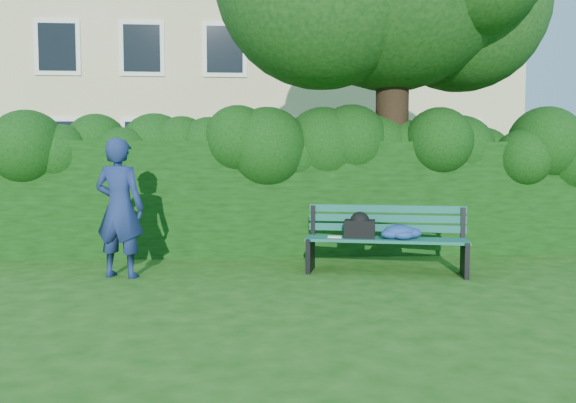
{
  "coord_description": "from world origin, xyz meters",
  "views": [
    {
      "loc": [
        -0.53,
        -6.88,
        1.47
      ],
      "look_at": [
        0.0,
        0.6,
        0.95
      ],
      "focal_mm": 35.0,
      "sensor_mm": 36.0,
      "label": 1
    }
  ],
  "objects": [
    {
      "name": "park_bench",
      "position": [
        1.28,
        0.43,
        0.5
      ],
      "size": [
        2.18,
        1.06,
        0.89
      ],
      "rotation": [
        0.0,
        0.0,
        -0.25
      ],
      "color": "#0F4C3F",
      "rests_on": "ground"
    },
    {
      "name": "man_reading",
      "position": [
        -2.17,
        0.38,
        0.89
      ],
      "size": [
        0.75,
        0.6,
        1.79
      ],
      "primitive_type": "imported",
      "rotation": [
        0.0,
        0.0,
        2.85
      ],
      "color": "navy",
      "rests_on": "ground"
    },
    {
      "name": "ground",
      "position": [
        0.0,
        0.0,
        0.0
      ],
      "size": [
        80.0,
        80.0,
        0.0
      ],
      "primitive_type": "plane",
      "color": "#1B4D0F",
      "rests_on": "ground"
    },
    {
      "name": "apartment_building",
      "position": [
        -0.0,
        13.99,
        6.0
      ],
      "size": [
        16.0,
        8.08,
        12.0
      ],
      "color": "#C5B984",
      "rests_on": "ground"
    },
    {
      "name": "hedge",
      "position": [
        0.0,
        2.2,
        0.9
      ],
      "size": [
        10.0,
        1.0,
        1.8
      ],
      "color": "black",
      "rests_on": "ground"
    }
  ]
}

